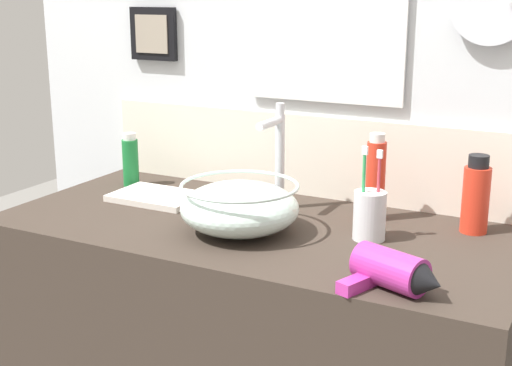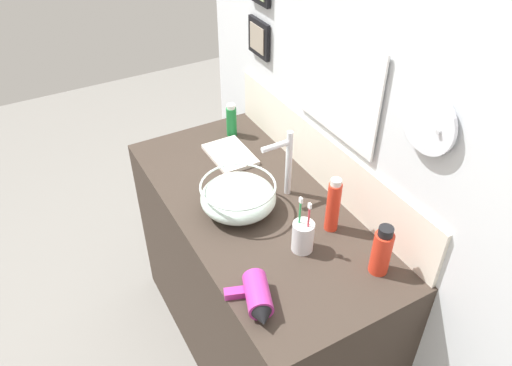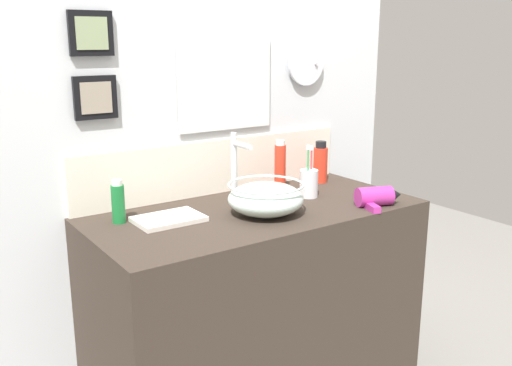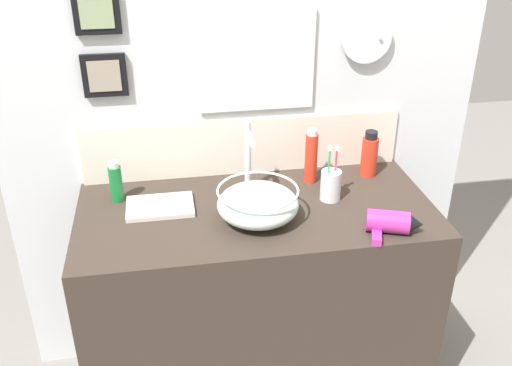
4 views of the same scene
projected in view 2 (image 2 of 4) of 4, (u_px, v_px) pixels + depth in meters
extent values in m
plane|color=gray|center=(256.00, 343.00, 2.33)|extent=(6.00, 6.00, 0.00)
cube|color=#382D26|center=(256.00, 282.00, 2.07)|extent=(1.22, 0.58, 0.85)
cube|color=silver|center=(337.00, 97.00, 1.72)|extent=(1.79, 0.06, 2.41)
cube|color=silver|center=(322.00, 159.00, 1.86)|extent=(1.20, 0.02, 0.22)
cube|color=white|center=(339.00, 84.00, 1.63)|extent=(0.36, 0.01, 0.30)
cube|color=white|center=(338.00, 85.00, 1.62)|extent=(0.42, 0.01, 0.36)
cylinder|color=silver|center=(429.00, 123.00, 1.31)|extent=(0.18, 0.01, 0.18)
cylinder|color=silver|center=(446.00, 129.00, 1.28)|extent=(0.01, 0.06, 0.01)
cube|color=black|center=(259.00, 38.00, 2.00)|extent=(0.15, 0.02, 0.15)
cube|color=gray|center=(257.00, 39.00, 1.99)|extent=(0.11, 0.01, 0.11)
ellipsoid|color=silver|center=(238.00, 198.00, 1.76)|extent=(0.27, 0.27, 0.11)
torus|color=silver|center=(238.00, 186.00, 1.73)|extent=(0.27, 0.27, 0.01)
torus|color=#B2B7BC|center=(239.00, 209.00, 1.79)|extent=(0.10, 0.10, 0.01)
cylinder|color=silver|center=(289.00, 167.00, 1.80)|extent=(0.02, 0.02, 0.24)
cylinder|color=silver|center=(276.00, 146.00, 1.71)|extent=(0.02, 0.11, 0.02)
cylinder|color=silver|center=(290.00, 136.00, 1.72)|extent=(0.02, 0.02, 0.03)
cylinder|color=#B22D8C|center=(258.00, 294.00, 1.45)|extent=(0.15, 0.11, 0.07)
cone|color=black|center=(263.00, 318.00, 1.38)|extent=(0.06, 0.07, 0.06)
cube|color=#B22D8C|center=(239.00, 293.00, 1.48)|extent=(0.06, 0.09, 0.02)
cylinder|color=silver|center=(303.00, 237.00, 1.61)|extent=(0.07, 0.07, 0.11)
cylinder|color=#D83F4C|center=(308.00, 230.00, 1.57)|extent=(0.01, 0.01, 0.18)
cube|color=white|center=(310.00, 206.00, 1.51)|extent=(0.01, 0.01, 0.02)
cylinder|color=green|center=(299.00, 225.00, 1.59)|extent=(0.01, 0.01, 0.19)
cube|color=white|center=(301.00, 200.00, 1.52)|extent=(0.01, 0.01, 0.02)
cylinder|color=red|center=(333.00, 207.00, 1.66)|extent=(0.05, 0.05, 0.19)
cylinder|color=silver|center=(336.00, 182.00, 1.60)|extent=(0.04, 0.04, 0.02)
cylinder|color=#197233|center=(231.00, 122.00, 2.15)|extent=(0.04, 0.04, 0.13)
cylinder|color=silver|center=(231.00, 106.00, 2.11)|extent=(0.04, 0.04, 0.02)
cylinder|color=red|center=(381.00, 253.00, 1.52)|extent=(0.06, 0.06, 0.15)
cylinder|color=black|center=(386.00, 232.00, 1.47)|extent=(0.05, 0.05, 0.03)
cube|color=silver|center=(230.00, 155.00, 2.06)|extent=(0.23, 0.16, 0.02)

